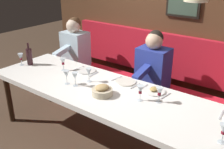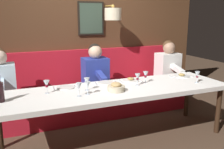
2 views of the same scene
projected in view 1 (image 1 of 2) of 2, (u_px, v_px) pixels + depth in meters
ground_plane at (112, 148)px, 3.08m from camera, size 12.00×12.00×0.00m
dining_table at (112, 97)px, 2.82m from camera, size 0.90×3.11×0.74m
banquette_bench at (150, 102)px, 3.65m from camera, size 0.52×3.31×0.45m
back_wall_panel at (175, 14)px, 3.62m from camera, size 0.59×4.51×2.90m
diner_near at (153, 63)px, 3.40m from camera, size 0.60×0.40×0.79m
diner_middle at (75, 44)px, 4.18m from camera, size 0.60×0.40×0.79m
place_setting_0 at (154, 91)px, 2.80m from camera, size 0.24×0.32×0.05m
place_setting_1 at (126, 82)px, 3.02m from camera, size 0.24×0.33×0.01m
place_setting_2 at (86, 71)px, 3.33m from camera, size 0.24×0.32×0.01m
wine_glass_0 at (75, 76)px, 2.89m from camera, size 0.07×0.07×0.16m
wine_glass_1 at (89, 72)px, 3.00m from camera, size 0.07×0.07×0.16m
wine_glass_2 at (224, 130)px, 1.97m from camera, size 0.07×0.07×0.16m
wine_glass_3 at (21, 57)px, 3.49m from camera, size 0.07×0.07×0.16m
wine_glass_4 at (63, 62)px, 3.32m from camera, size 0.07×0.07×0.16m
wine_glass_5 at (140, 90)px, 2.58m from camera, size 0.07×0.07×0.16m
wine_glass_6 at (159, 92)px, 2.55m from camera, size 0.07×0.07×0.16m
wine_glass_7 at (66, 74)px, 2.94m from camera, size 0.07×0.07×0.16m
wine_bottle at (30, 56)px, 3.51m from camera, size 0.08×0.08×0.30m
bread_bowl at (102, 91)px, 2.72m from camera, size 0.22×0.22×0.12m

